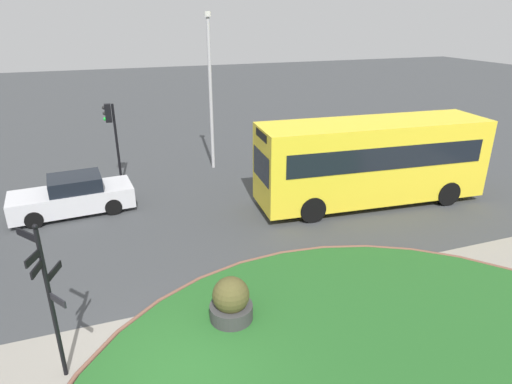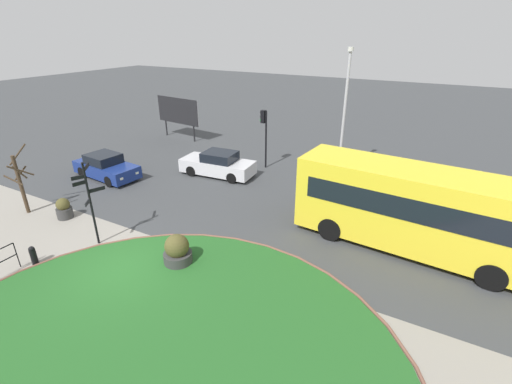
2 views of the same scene
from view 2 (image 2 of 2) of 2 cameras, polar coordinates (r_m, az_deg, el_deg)
ground at (r=14.66m, az=-20.03°, el=-11.48°), size 120.00×120.00×0.00m
sidewalk_paving at (r=13.82m, az=-25.84°, el=-15.03°), size 32.00×8.28×0.02m
signpost_directional at (r=15.75m, az=-24.81°, el=-0.82°), size 0.76×1.11×3.62m
bollard_foreground at (r=16.26m, az=-31.71°, el=-8.48°), size 0.23×0.23×0.78m
bus_yellow at (r=15.44m, az=23.73°, el=-2.42°), size 9.34×3.12×3.37m
car_near_lane at (r=23.45m, az=-22.59°, el=3.67°), size 4.36×2.16×1.45m
car_far_lane at (r=22.14m, az=-6.01°, el=4.34°), size 4.61×2.13×1.49m
traffic_light_near at (r=22.78m, az=1.29°, el=10.35°), size 0.49×0.27×3.67m
lamppost_tall at (r=21.63m, az=13.80°, el=12.35°), size 0.32×0.32×7.34m
billboard_left at (r=30.11m, az=-12.21°, el=12.34°), size 4.34×0.63×3.27m
planter_near_signpost at (r=14.13m, az=-12.31°, el=-9.13°), size 1.09×1.09×1.25m
planter_kerbside at (r=19.28m, az=-28.06°, el=-2.40°), size 0.72×0.72×1.02m
street_tree_bare at (r=20.32m, az=-33.20°, el=1.48°), size 1.28×1.27×3.36m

